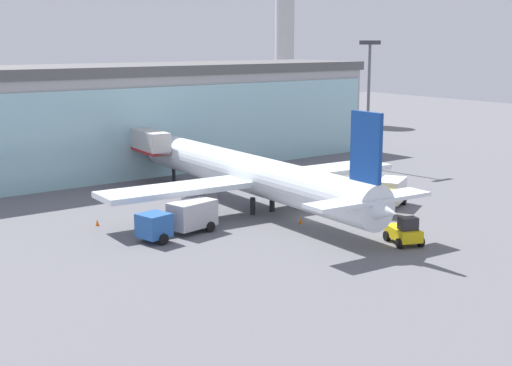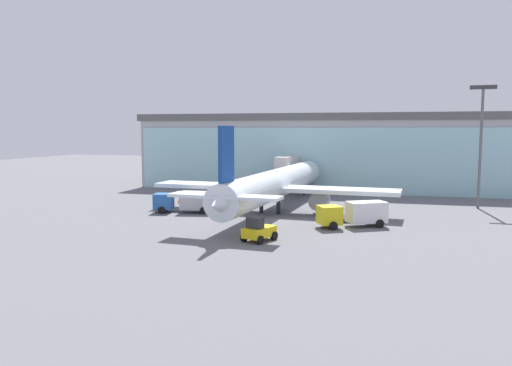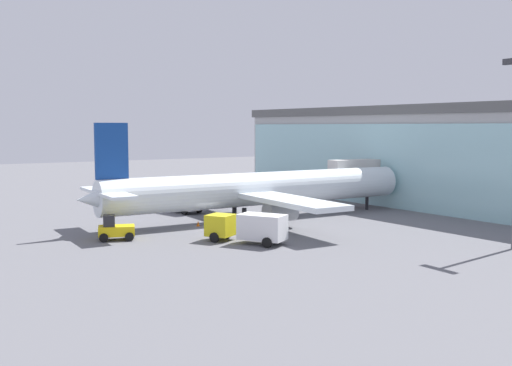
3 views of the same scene
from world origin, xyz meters
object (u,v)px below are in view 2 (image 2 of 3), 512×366
Objects in this scene: pushback_tug at (258,231)px; baggage_cart at (340,217)px; airplane at (275,185)px; catering_truck at (186,201)px; safety_cone_nose at (261,219)px; apron_light_mast at (481,135)px; jet_bridge at (292,164)px; fuel_truck at (355,213)px; safety_cone_wingtip at (179,201)px.

baggage_cart is at bearing -6.39° from pushback_tug.
catering_truck is at bearing 115.83° from airplane.
apron_light_mast is at bearing 35.99° from safety_cone_nose.
baggage_cart is at bearing -135.95° from apron_light_mast.
jet_bridge reaches higher than safety_cone_nose.
jet_bridge is 29.51m from fuel_truck.
apron_light_mast is 41.22m from safety_cone_wingtip.
jet_bridge is at bearing 162.76° from apron_light_mast.
safety_cone_wingtip is (-12.23, -16.52, -4.40)m from jet_bridge.
pushback_tug is (3.30, -17.06, -2.39)m from airplane.
baggage_cart reaches higher than safety_cone_wingtip.
apron_light_mast is (27.09, -8.41, 4.96)m from jet_bridge.
airplane is at bearing -168.98° from jet_bridge.
apron_light_mast reaches higher than baggage_cart.
fuel_truck is at bearing -149.35° from jet_bridge.
apron_light_mast is at bearing 11.66° from safety_cone_wingtip.
safety_cone_nose is (2.86, -26.01, -4.40)m from jet_bridge.
safety_cone_nose is 17.82m from safety_cone_wingtip.
safety_cone_wingtip is at bearing 61.77° from pushback_tug.
baggage_cart is at bearing 165.32° from catering_truck.
safety_cone_wingtip is at bearing -70.57° from catering_truck.
apron_light_mast is at bearing -103.53° from jet_bridge.
airplane is at bearing -168.87° from catering_truck.
airplane is at bearing -66.16° from fuel_truck.
jet_bridge is 26.54m from baggage_cart.
fuel_truck is at bearing 158.52° from catering_truck.
catering_truck is at bearing -39.15° from fuel_truck.
safety_cone_nose is 1.00× the size of safety_cone_wingtip.
jet_bridge is at bearing 27.80° from pushback_tug.
fuel_truck is (13.29, -26.15, -3.20)m from jet_bridge.
baggage_cart is at bearing 15.66° from safety_cone_nose.
apron_light_mast reaches higher than jet_bridge.
catering_truck is 2.51× the size of baggage_cart.
safety_cone_nose and safety_cone_wingtip have the same top height.
safety_cone_wingtip is at bearing -52.32° from fuel_truck.
baggage_cart is (-1.93, 2.53, -0.97)m from fuel_truck.
jet_bridge reaches higher than pushback_tug.
apron_light_mast is 35.76m from pushback_tug.
airplane is (-24.70, -10.25, -6.27)m from apron_light_mast.
apron_light_mast is 4.41× the size of pushback_tug.
catering_truck is 21.18m from fuel_truck.
safety_cone_nose is (0.46, -7.35, -3.09)m from airplane.
pushback_tug is 10.14m from safety_cone_nose.
jet_bridge is 1.57× the size of fuel_truck.
catering_truck is 13.85× the size of safety_cone_wingtip.
safety_cone_nose is at bearing -175.66° from airplane.
jet_bridge is 3.82× the size of baggage_cart.
catering_truck is (-34.79, -14.98, -8.17)m from apron_light_mast.
pushback_tug is at bearing -128.08° from apron_light_mast.
airplane is 10.65m from baggage_cart.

